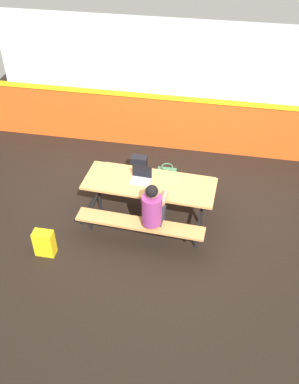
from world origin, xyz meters
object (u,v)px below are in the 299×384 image
student_nearer (153,209)px  tote_bag_bright (167,177)px  laptop_silver (141,178)px  picnic_table_main (150,191)px  satchel_spare (139,166)px  backpack_dark (45,243)px

student_nearer → tote_bag_bright: student_nearer is taller
laptop_silver → picnic_table_main: bearing=-17.2°
picnic_table_main → satchel_spare: picnic_table_main is taller
student_nearer → tote_bag_bright: bearing=90.3°
laptop_silver → satchel_spare: 1.23m
picnic_table_main → student_nearer: size_ratio=1.77×
picnic_table_main → laptop_silver: laptop_silver is taller
picnic_table_main → backpack_dark: 1.83m
picnic_table_main → backpack_dark: (-1.42, -1.09, -0.36)m
backpack_dark → student_nearer: bearing=18.4°
tote_bag_bright → picnic_table_main: bearing=-99.4°
student_nearer → picnic_table_main: bearing=105.6°
backpack_dark → satchel_spare: bearing=65.2°
backpack_dark → tote_bag_bright: 2.55m
backpack_dark → tote_bag_bright: size_ratio=1.02×
picnic_table_main → backpack_dark: size_ratio=4.85×
picnic_table_main → backpack_dark: picnic_table_main is taller
picnic_table_main → laptop_silver: 0.26m
student_nearer → satchel_spare: student_nearer is taller
picnic_table_main → student_nearer: bearing=-74.4°
picnic_table_main → laptop_silver: size_ratio=6.44×
backpack_dark → tote_bag_bright: bearing=52.0°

